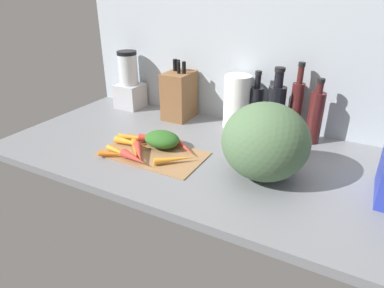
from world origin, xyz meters
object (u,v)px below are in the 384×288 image
carrot_8 (152,141)px  blender_appliance (129,84)px  carrot_0 (115,154)px  cutting_board (153,153)px  carrot_10 (136,138)px  carrot_1 (176,159)px  winter_squash (265,142)px  bottle_3 (315,116)px  paper_towel_roll (237,102)px  carrot_3 (135,150)px  carrot_4 (160,139)px  carrot_9 (132,143)px  carrot_2 (184,146)px  bottle_0 (256,107)px  bottle_2 (296,107)px  carrot_6 (139,152)px  carrot_5 (120,152)px  bottle_1 (276,109)px  knife_block (179,95)px  carrot_7 (134,158)px

carrot_8 → blender_appliance: size_ratio=0.35×
carrot_0 → cutting_board: bearing=41.8°
cutting_board → blender_appliance: 59.66cm
carrot_8 → carrot_10: bearing=-172.8°
carrot_1 → winter_squash: (30.30, 6.79, 10.99)cm
bottle_3 → blender_appliance: bearing=179.9°
carrot_10 → paper_towel_roll: (30.59, 35.37, 9.98)cm
carrot_3 → blender_appliance: (-36.16, 44.38, 10.38)cm
carrot_4 → carrot_9: 11.47cm
carrot_2 → bottle_0: 39.76cm
carrot_10 → carrot_2: bearing=6.2°
blender_appliance → bottle_0: (68.28, 2.06, -2.13)cm
carrot_3 → carrot_9: bearing=138.4°
carrot_2 → carrot_4: 11.63cm
carrot_8 → bottle_2: bottle_2 is taller
paper_towel_roll → bottle_0: bottle_0 is taller
carrot_1 → carrot_8: size_ratio=1.57×
carrot_9 → carrot_8: bearing=49.1°
cutting_board → blender_appliance: (-41.78, 40.78, 12.27)cm
carrot_0 → carrot_6: size_ratio=0.89×
bottle_0 → carrot_5: bearing=-125.9°
winter_squash → bottle_3: 37.62cm
carrot_0 → bottle_1: size_ratio=0.41×
carrot_8 → bottle_2: (48.64, 36.98, 11.03)cm
knife_block → carrot_0: bearing=-89.9°
carrot_4 → carrot_10: bearing=-162.2°
bottle_0 → carrot_2: bearing=-116.6°
carrot_5 → carrot_8: (4.96, 14.16, 0.05)cm
carrot_5 → winter_squash: 54.65cm
carrot_7 → carrot_8: size_ratio=1.21×
winter_squash → bottle_1: bottle_1 is taller
carrot_7 → carrot_8: carrot_7 is taller
carrot_1 → winter_squash: winter_squash is taller
carrot_0 → carrot_5: same height
carrot_8 → carrot_0: bearing=-109.3°
blender_appliance → bottle_0: blender_appliance is taller
carrot_9 → bottle_0: 56.66cm
blender_appliance → winter_squash: bearing=-23.5°
cutting_board → carrot_7: size_ratio=3.21×
carrot_3 → carrot_9: (-4.67, 4.15, -0.01)cm
carrot_6 → blender_appliance: 61.33cm
carrot_0 → carrot_2: bearing=41.7°
carrot_4 → carrot_9: (-7.83, -8.37, -0.27)cm
bottle_2 → bottle_1: bearing=-155.1°
winter_squash → knife_block: size_ratio=1.04×
knife_block → bottle_2: 54.54cm
cutting_board → carrot_9: (-10.29, 0.55, 1.88)cm
bottle_2 → bottle_3: bottle_2 is taller
carrot_0 → carrot_5: 2.15cm
carrot_1 → bottle_1: size_ratio=0.55×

